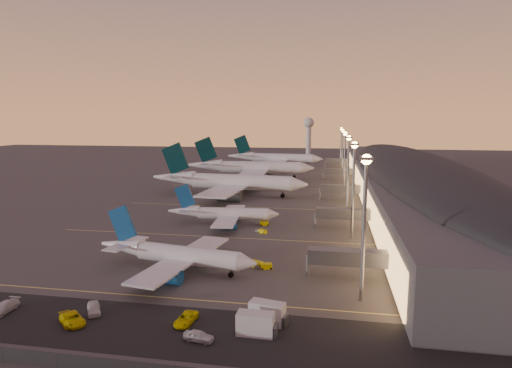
% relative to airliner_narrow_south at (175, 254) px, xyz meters
% --- Properties ---
extents(ground, '(700.00, 700.00, 0.00)m').
position_rel_airliner_narrow_south_xyz_m(ground, '(1.88, 31.19, -3.42)').
color(ground, '#403E3B').
extents(airliner_narrow_south, '(37.01, 33.43, 13.24)m').
position_rel_airliner_narrow_south_xyz_m(airliner_narrow_south, '(0.00, 0.00, 0.00)').
color(airliner_narrow_south, silver).
rests_on(airliner_narrow_south, ground).
extents(airliner_narrow_north, '(34.18, 30.63, 12.20)m').
position_rel_airliner_narrow_south_xyz_m(airliner_narrow_north, '(0.08, 40.92, -0.27)').
color(airliner_narrow_north, silver).
rests_on(airliner_narrow_north, ground).
extents(airliner_wide_near, '(67.93, 62.15, 21.73)m').
position_rel_airliner_narrow_south_xyz_m(airliner_wide_near, '(-10.42, 89.01, 2.17)').
color(airliner_wide_near, silver).
rests_on(airliner_wide_near, ground).
extents(airliner_wide_mid, '(69.04, 62.85, 22.11)m').
position_rel_airliner_narrow_south_xyz_m(airliner_wide_mid, '(-11.12, 141.55, 2.27)').
color(airliner_wide_mid, silver).
rests_on(airliner_wide_mid, ground).
extents(airliner_wide_far, '(64.83, 59.27, 20.74)m').
position_rel_airliner_narrow_south_xyz_m(airliner_wide_far, '(-5.80, 201.55, 1.92)').
color(airliner_wide_far, silver).
rests_on(airliner_wide_far, ground).
extents(terminal_building, '(56.35, 255.00, 17.46)m').
position_rel_airliner_narrow_south_xyz_m(terminal_building, '(63.72, 103.66, 5.36)').
color(terminal_building, '#46474A').
rests_on(terminal_building, ground).
extents(light_masts, '(2.20, 217.20, 25.90)m').
position_rel_airliner_narrow_south_xyz_m(light_masts, '(37.88, 96.19, 14.13)').
color(light_masts, slate).
rests_on(light_masts, ground).
extents(radar_tower, '(9.00, 9.00, 32.50)m').
position_rel_airliner_narrow_south_xyz_m(radar_tower, '(11.88, 291.19, 18.45)').
color(radar_tower, silver).
rests_on(radar_tower, ground).
extents(service_lane, '(260.00, 16.00, 0.01)m').
position_rel_airliner_narrow_south_xyz_m(service_lane, '(1.88, -24.81, -3.42)').
color(service_lane, black).
rests_on(service_lane, ground).
extents(lane_markings, '(90.00, 180.36, 0.00)m').
position_rel_airliner_narrow_south_xyz_m(lane_markings, '(1.88, 71.19, -3.41)').
color(lane_markings, '#D8C659').
rests_on(lane_markings, ground).
extents(fence, '(124.00, 0.12, 2.00)m').
position_rel_airliner_narrow_south_xyz_m(fence, '(1.88, -36.81, -2.42)').
color(fence, '#2D2D30').
rests_on(fence, ground).
extents(baggage_tug_a, '(4.39, 3.18, 1.22)m').
position_rel_airliner_narrow_south_xyz_m(baggage_tug_a, '(16.26, 5.02, -2.86)').
color(baggage_tug_a, '#DFCE03').
rests_on(baggage_tug_a, ground).
extents(baggage_tug_b, '(3.99, 2.51, 1.11)m').
position_rel_airliner_narrow_south_xyz_m(baggage_tug_b, '(18.45, 3.99, -2.91)').
color(baggage_tug_b, '#DFCE03').
rests_on(baggage_tug_b, ground).
extents(baggage_tug_c, '(3.59, 2.92, 1.02)m').
position_rel_airliner_narrow_south_xyz_m(baggage_tug_c, '(13.19, 32.48, -2.96)').
color(baggage_tug_c, '#DFCE03').
rests_on(baggage_tug_c, ground).
extents(catering_truck_a, '(6.41, 3.52, 3.41)m').
position_rel_airliner_narrow_south_xyz_m(catering_truck_a, '(23.10, -20.16, -1.83)').
color(catering_truck_a, silver).
rests_on(catering_truck_a, ground).
extents(catering_truck_b, '(6.13, 2.53, 3.42)m').
position_rel_airliner_narrow_south_xyz_m(catering_truck_b, '(21.96, -24.07, -1.82)').
color(catering_truck_b, silver).
rests_on(catering_truck_b, ground).
extents(baggage_tug_d, '(4.17, 2.38, 1.17)m').
position_rel_airliner_narrow_south_xyz_m(baggage_tug_d, '(12.19, 40.90, -2.89)').
color(baggage_tug_d, '#DFCE03').
rests_on(baggage_tug_d, ground).
extents(service_van_a, '(2.42, 5.84, 1.69)m').
position_rel_airliner_narrow_south_xyz_m(service_van_a, '(-20.74, -24.16, -2.58)').
color(service_van_a, silver).
rests_on(service_van_a, ground).
extents(service_van_b, '(5.98, 5.62, 1.57)m').
position_rel_airliner_narrow_south_xyz_m(service_van_b, '(-7.09, -25.73, -2.64)').
color(service_van_b, '#DFCE03').
rests_on(service_van_b, ground).
extents(service_van_c, '(4.43, 5.31, 1.71)m').
position_rel_airliner_narrow_south_xyz_m(service_van_c, '(-5.92, -21.72, -2.57)').
color(service_van_c, silver).
rests_on(service_van_c, ground).
extents(service_van_d, '(2.95, 5.53, 1.48)m').
position_rel_airliner_narrow_south_xyz_m(service_van_d, '(10.27, -22.43, -2.68)').
color(service_van_d, '#DFCE03').
rests_on(service_van_d, ground).
extents(service_van_e, '(4.75, 2.53, 1.54)m').
position_rel_airliner_narrow_south_xyz_m(service_van_e, '(13.89, -27.28, -2.65)').
color(service_van_e, silver).
rests_on(service_van_e, ground).
extents(service_van_f, '(4.69, 4.52, 1.35)m').
position_rel_airliner_narrow_south_xyz_m(service_van_f, '(-7.89, -25.91, -2.75)').
color(service_van_f, '#DFCE03').
rests_on(service_van_f, ground).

